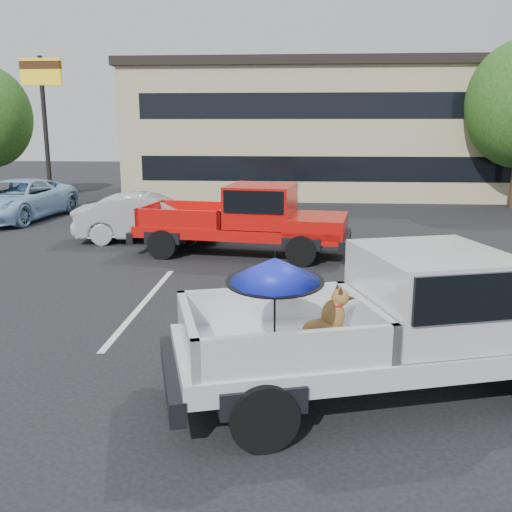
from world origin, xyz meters
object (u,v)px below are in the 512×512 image
at_px(silver_pickup, 413,315).
at_px(blue_suv, 18,200).
at_px(red_pickup, 255,217).
at_px(motel_sign, 42,92).
at_px(silver_sedan, 149,217).
at_px(tree_back, 409,106).

height_order(silver_pickup, blue_suv, silver_pickup).
bearing_deg(silver_pickup, red_pickup, 92.28).
height_order(motel_sign, blue_suv, motel_sign).
distance_m(silver_pickup, silver_sedan, 11.21).
relative_size(red_pickup, silver_sedan, 1.38).
height_order(motel_sign, red_pickup, motel_sign).
height_order(silver_pickup, silver_sedan, silver_pickup).
height_order(motel_sign, tree_back, tree_back).
bearing_deg(red_pickup, tree_back, 76.44).
xyz_separation_m(motel_sign, silver_sedan, (5.59, -5.91, -3.94)).
distance_m(motel_sign, silver_pickup, 19.58).
bearing_deg(tree_back, red_pickup, -112.02).
bearing_deg(red_pickup, motel_sign, 147.77).
bearing_deg(silver_pickup, blue_suv, 115.81).
distance_m(motel_sign, red_pickup, 12.25).
distance_m(tree_back, silver_pickup, 26.08).
height_order(motel_sign, silver_pickup, motel_sign).
distance_m(motel_sign, blue_suv, 4.62).
height_order(tree_back, silver_sedan, tree_back).
bearing_deg(motel_sign, red_pickup, -40.69).
bearing_deg(blue_suv, silver_pickup, -42.28).
xyz_separation_m(tree_back, silver_sedan, (-10.41, -15.91, -3.71)).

